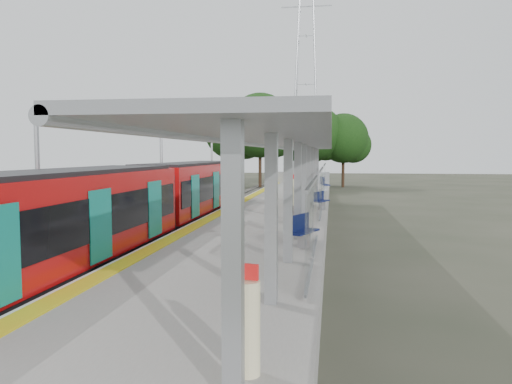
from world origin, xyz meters
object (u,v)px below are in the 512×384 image
bench_near (302,229)px  info_pillar_near (248,327)px  bench_mid (321,199)px  bench_far (324,183)px  info_pillar_far (291,192)px  litter_bin (297,216)px  train (147,202)px

bench_near → info_pillar_near: bearing=-68.3°
bench_mid → bench_far: bearing=110.1°
bench_far → info_pillar_far: bearing=-110.1°
bench_near → info_pillar_far: info_pillar_far is taller
litter_bin → bench_mid: bearing=83.2°
bench_near → info_pillar_near: info_pillar_near is taller
bench_far → info_pillar_far: info_pillar_far is taller
bench_far → info_pillar_near: bearing=-102.7°
info_pillar_near → litter_bin: info_pillar_near is taller
bench_far → litter_bin: (-0.85, -21.02, -0.20)m
train → bench_mid: size_ratio=18.82×
bench_mid → litter_bin: bench_mid is taller
train → bench_mid: (7.12, 8.38, -0.55)m
info_pillar_far → bench_mid: bearing=-32.0°
bench_near → bench_far: size_ratio=0.89×
bench_near → bench_mid: 11.64m
bench_near → litter_bin: (-0.48, 4.41, -0.13)m
train → info_pillar_near: train is taller
train → info_pillar_near: bearing=-63.7°
bench_far → info_pillar_far: size_ratio=0.96×
bench_far → info_pillar_near: info_pillar_near is taller
info_pillar_near → info_pillar_far: 23.16m
bench_mid → info_pillar_far: info_pillar_far is taller
train → info_pillar_far: (5.30, 9.79, -0.24)m
info_pillar_near → bench_far: bearing=102.5°
bench_near → bench_far: 25.44m
bench_near → bench_mid: (0.39, 11.64, -0.04)m
train → info_pillar_near: (6.58, -13.33, -0.37)m
train → info_pillar_near: 14.87m
info_pillar_near → info_pillar_far: info_pillar_far is taller
info_pillar_near → litter_bin: 14.49m
info_pillar_near → train: bearing=129.6°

